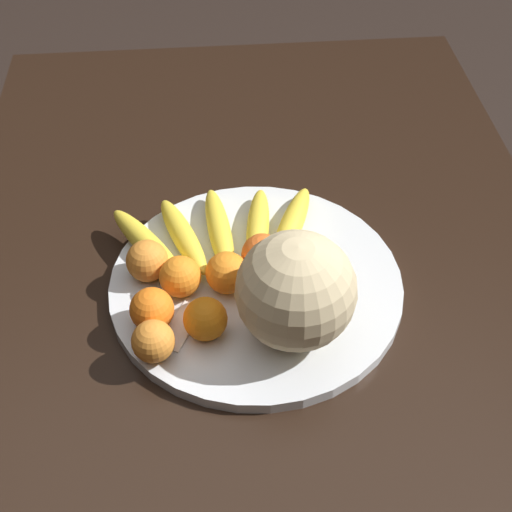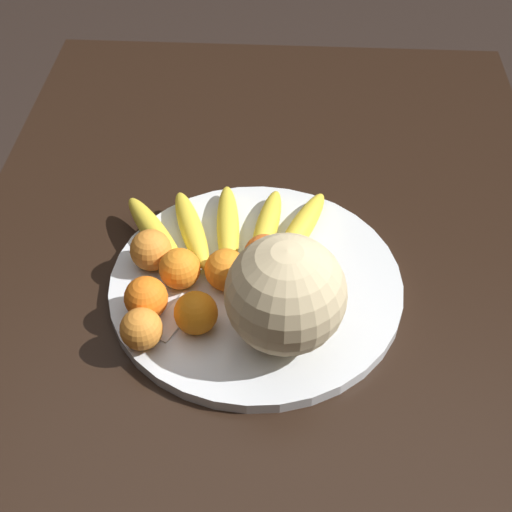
{
  "view_description": "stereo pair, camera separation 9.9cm",
  "coord_description": "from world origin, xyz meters",
  "px_view_note": "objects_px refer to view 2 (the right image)",
  "views": [
    {
      "loc": [
        0.71,
        -0.07,
        1.48
      ],
      "look_at": [
        0.01,
        -0.01,
        0.78
      ],
      "focal_mm": 50.0,
      "sensor_mm": 36.0,
      "label": 1
    },
    {
      "loc": [
        0.71,
        0.03,
        1.48
      ],
      "look_at": [
        0.01,
        -0.01,
        0.78
      ],
      "focal_mm": 50.0,
      "sensor_mm": 36.0,
      "label": 2
    }
  ],
  "objects_px": {
    "orange_back_left": "(196,313)",
    "produce_tag": "(176,316)",
    "orange_back_right": "(151,250)",
    "orange_side_extra": "(141,329)",
    "banana_bunch": "(227,230)",
    "melon": "(286,295)",
    "fruit_bowl": "(256,284)",
    "orange_front_left": "(180,269)",
    "orange_mid_center": "(268,255)",
    "orange_front_right": "(146,298)",
    "kitchen_table": "(263,324)",
    "orange_top_small": "(226,270)"
  },
  "relations": [
    {
      "from": "banana_bunch",
      "to": "orange_side_extra",
      "type": "distance_m",
      "value": 0.23
    },
    {
      "from": "banana_bunch",
      "to": "orange_back_right",
      "type": "height_order",
      "value": "orange_back_right"
    },
    {
      "from": "orange_back_right",
      "to": "orange_top_small",
      "type": "height_order",
      "value": "same"
    },
    {
      "from": "kitchen_table",
      "to": "orange_back_right",
      "type": "distance_m",
      "value": 0.22
    },
    {
      "from": "orange_top_small",
      "to": "banana_bunch",
      "type": "bearing_deg",
      "value": -175.9
    },
    {
      "from": "orange_back_right",
      "to": "orange_side_extra",
      "type": "bearing_deg",
      "value": 4.09
    },
    {
      "from": "melon",
      "to": "orange_side_extra",
      "type": "bearing_deg",
      "value": -82.16
    },
    {
      "from": "fruit_bowl",
      "to": "orange_top_small",
      "type": "relative_size",
      "value": 6.99
    },
    {
      "from": "orange_side_extra",
      "to": "produce_tag",
      "type": "xyz_separation_m",
      "value": [
        -0.05,
        0.04,
        -0.03
      ]
    },
    {
      "from": "banana_bunch",
      "to": "orange_back_right",
      "type": "distance_m",
      "value": 0.12
    },
    {
      "from": "orange_front_left",
      "to": "orange_back_right",
      "type": "relative_size",
      "value": 0.97
    },
    {
      "from": "kitchen_table",
      "to": "produce_tag",
      "type": "distance_m",
      "value": 0.18
    },
    {
      "from": "kitchen_table",
      "to": "melon",
      "type": "bearing_deg",
      "value": 17.22
    },
    {
      "from": "fruit_bowl",
      "to": "banana_bunch",
      "type": "xyz_separation_m",
      "value": [
        -0.09,
        -0.05,
        0.03
      ]
    },
    {
      "from": "orange_front_left",
      "to": "orange_side_extra",
      "type": "bearing_deg",
      "value": -18.1
    },
    {
      "from": "orange_back_left",
      "to": "produce_tag",
      "type": "height_order",
      "value": "orange_back_left"
    },
    {
      "from": "orange_back_left",
      "to": "melon",
      "type": "bearing_deg",
      "value": 87.78
    },
    {
      "from": "orange_front_left",
      "to": "orange_back_right",
      "type": "height_order",
      "value": "orange_back_right"
    },
    {
      "from": "fruit_bowl",
      "to": "orange_side_extra",
      "type": "distance_m",
      "value": 0.19
    },
    {
      "from": "orange_front_left",
      "to": "orange_side_extra",
      "type": "distance_m",
      "value": 0.12
    },
    {
      "from": "banana_bunch",
      "to": "orange_front_left",
      "type": "bearing_deg",
      "value": 142.95
    },
    {
      "from": "melon",
      "to": "orange_mid_center",
      "type": "xyz_separation_m",
      "value": [
        -0.12,
        -0.03,
        -0.05
      ]
    },
    {
      "from": "kitchen_table",
      "to": "orange_side_extra",
      "type": "xyz_separation_m",
      "value": [
        0.13,
        -0.15,
        0.14
      ]
    },
    {
      "from": "banana_bunch",
      "to": "orange_front_left",
      "type": "distance_m",
      "value": 0.11
    },
    {
      "from": "kitchen_table",
      "to": "orange_front_left",
      "type": "relative_size",
      "value": 23.8
    },
    {
      "from": "kitchen_table",
      "to": "fruit_bowl",
      "type": "height_order",
      "value": "fruit_bowl"
    },
    {
      "from": "fruit_bowl",
      "to": "orange_front_left",
      "type": "height_order",
      "value": "orange_front_left"
    },
    {
      "from": "banana_bunch",
      "to": "orange_back_left",
      "type": "relative_size",
      "value": 5.62
    },
    {
      "from": "fruit_bowl",
      "to": "orange_back_left",
      "type": "relative_size",
      "value": 7.14
    },
    {
      "from": "orange_back_right",
      "to": "kitchen_table",
      "type": "bearing_deg",
      "value": 84.53
    },
    {
      "from": "orange_mid_center",
      "to": "produce_tag",
      "type": "distance_m",
      "value": 0.16
    },
    {
      "from": "kitchen_table",
      "to": "orange_back_right",
      "type": "relative_size",
      "value": 23.19
    },
    {
      "from": "orange_back_right",
      "to": "orange_side_extra",
      "type": "relative_size",
      "value": 1.07
    },
    {
      "from": "fruit_bowl",
      "to": "orange_front_left",
      "type": "xyz_separation_m",
      "value": [
        0.01,
        -0.11,
        0.04
      ]
    },
    {
      "from": "banana_bunch",
      "to": "orange_top_small",
      "type": "height_order",
      "value": "orange_top_small"
    },
    {
      "from": "orange_side_extra",
      "to": "orange_mid_center",
      "type": "bearing_deg",
      "value": 131.81
    },
    {
      "from": "melon",
      "to": "orange_top_small",
      "type": "relative_size",
      "value": 2.6
    },
    {
      "from": "orange_mid_center",
      "to": "orange_back_left",
      "type": "xyz_separation_m",
      "value": [
        0.11,
        -0.09,
        -0.0
      ]
    },
    {
      "from": "fruit_bowl",
      "to": "orange_top_small",
      "type": "distance_m",
      "value": 0.06
    },
    {
      "from": "melon",
      "to": "orange_front_left",
      "type": "distance_m",
      "value": 0.18
    },
    {
      "from": "fruit_bowl",
      "to": "orange_side_extra",
      "type": "xyz_separation_m",
      "value": [
        0.12,
        -0.14,
        0.04
      ]
    },
    {
      "from": "orange_front_right",
      "to": "produce_tag",
      "type": "xyz_separation_m",
      "value": [
        0.01,
        0.04,
        -0.03
      ]
    },
    {
      "from": "melon",
      "to": "orange_back_right",
      "type": "xyz_separation_m",
      "value": [
        -0.12,
        -0.2,
        -0.05
      ]
    },
    {
      "from": "orange_front_left",
      "to": "orange_front_right",
      "type": "height_order",
      "value": "same"
    },
    {
      "from": "orange_back_left",
      "to": "orange_top_small",
      "type": "xyz_separation_m",
      "value": [
        -0.08,
        0.03,
        0.0
      ]
    },
    {
      "from": "fruit_bowl",
      "to": "orange_back_left",
      "type": "distance_m",
      "value": 0.12
    },
    {
      "from": "orange_front_right",
      "to": "banana_bunch",
      "type": "bearing_deg",
      "value": 147.84
    },
    {
      "from": "orange_mid_center",
      "to": "orange_top_small",
      "type": "height_order",
      "value": "same"
    },
    {
      "from": "orange_side_extra",
      "to": "orange_front_right",
      "type": "bearing_deg",
      "value": -177.51
    },
    {
      "from": "orange_side_extra",
      "to": "orange_front_left",
      "type": "bearing_deg",
      "value": 161.9
    }
  ]
}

